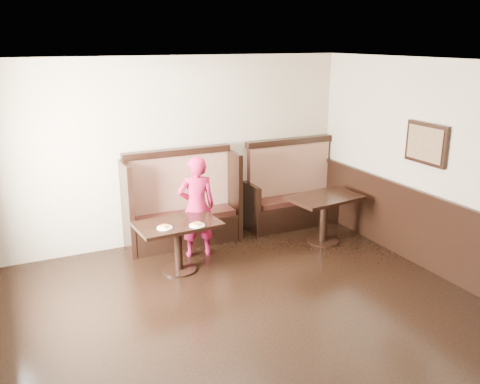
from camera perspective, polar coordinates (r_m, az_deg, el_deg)
ground at (r=5.32m, az=5.89°, el=-17.94°), size 7.00×7.00×0.00m
room_shell at (r=5.06m, az=1.50°, el=-10.96°), size 7.00×7.00×7.00m
booth_main at (r=7.79m, az=-6.55°, el=-2.00°), size 1.75×0.72×1.45m
booth_neighbor at (r=8.59m, az=5.85°, el=-0.50°), size 1.65×0.72×1.45m
table_main at (r=6.83m, az=-7.00°, el=-4.72°), size 1.13×0.74×0.69m
table_neighbor at (r=7.84m, az=9.42°, el=-1.78°), size 1.14×0.82×0.74m
child at (r=7.24m, az=-4.89°, el=-1.67°), size 0.59×0.43×1.48m
pizza_plate_left at (r=6.61m, az=-8.46°, el=-3.91°), size 0.20×0.20×0.04m
pizza_plate_right at (r=6.64m, az=-4.85°, el=-3.67°), size 0.21×0.21×0.04m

